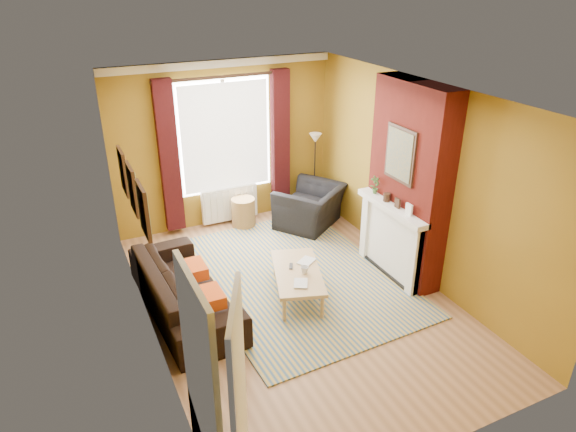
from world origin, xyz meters
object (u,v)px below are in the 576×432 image
at_px(sofa, 184,288).
at_px(coffee_table, 297,274).
at_px(floor_lamp, 315,151).
at_px(armchair, 310,207).
at_px(wicker_stool, 243,212).

relative_size(sofa, coffee_table, 1.71).
relative_size(sofa, floor_lamp, 1.54).
bearing_deg(floor_lamp, coffee_table, -122.65).
height_order(sofa, floor_lamp, floor_lamp).
distance_m(sofa, armchair, 3.04).
xyz_separation_m(sofa, coffee_table, (1.46, -0.35, 0.03)).
bearing_deg(armchair, wicker_stool, -59.86).
bearing_deg(armchair, sofa, -5.46).
xyz_separation_m(armchair, coffee_table, (-1.17, -1.87, 0.01)).
distance_m(coffee_table, floor_lamp, 2.91).
distance_m(armchair, floor_lamp, 1.01).
bearing_deg(armchair, floor_lamp, -160.28).
bearing_deg(wicker_stool, coffee_table, -92.80).
relative_size(sofa, armchair, 2.09).
height_order(wicker_stool, floor_lamp, floor_lamp).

